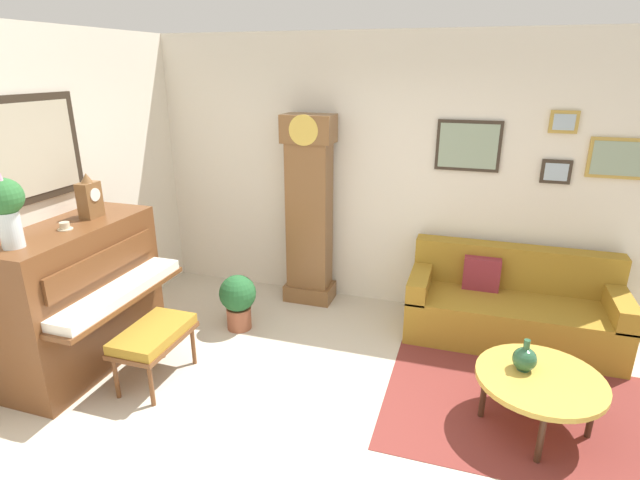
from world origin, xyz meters
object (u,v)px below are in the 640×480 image
couch (511,307)px  potted_plant (238,299)px  green_jug (525,359)px  piano (80,297)px  coffee_table (540,380)px  flower_vase (5,205)px  teacup (65,227)px  mantel_clock (90,198)px  piano_bench (154,337)px  grandfather_clock (309,216)px

couch → potted_plant: size_ratio=3.39×
green_jug → piano: bearing=-174.5°
coffee_table → flower_vase: size_ratio=1.52×
coffee_table → teacup: (-3.62, -0.36, 0.89)m
couch → mantel_clock: size_ratio=5.00×
teacup → piano: bearing=119.5°
couch → teacup: 3.98m
flower_vase → green_jug: (3.54, 0.85, -1.06)m
mantel_clock → teacup: bearing=-83.9°
teacup → green_jug: bearing=6.7°
coffee_table → piano_bench: bearing=-173.5°
potted_plant → green_jug: bearing=-13.1°
couch → potted_plant: bearing=-165.7°
green_jug → grandfather_clock: bearing=145.7°
mantel_clock → potted_plant: 1.62m
couch → potted_plant: couch is taller
green_jug → couch: bearing=90.9°
piano → piano_bench: size_ratio=2.06×
grandfather_clock → teacup: grandfather_clock is taller
coffee_table → flower_vase: 3.92m
grandfather_clock → couch: 2.19m
mantel_clock → coffee_table: bearing=0.2°
piano → couch: size_ratio=0.76×
teacup → potted_plant: 1.68m
couch → teacup: teacup is taller
piano → mantel_clock: 0.84m
green_jug → teacup: bearing=-173.3°
mantel_clock → grandfather_clock: bearing=46.4°
potted_plant → couch: bearing=14.3°
couch → coffee_table: (0.13, -1.30, 0.08)m
piano_bench → mantel_clock: 1.29m
piano_bench → grandfather_clock: size_ratio=0.34×
flower_vase → mantel_clock: bearing=90.0°
couch → mantel_clock: 3.92m
coffee_table → grandfather_clock: bearing=146.0°
teacup → potted_plant: (0.94, 1.01, -0.96)m
piano → couch: 3.88m
mantel_clock → potted_plant: size_ratio=0.68×
piano → couch: bearing=24.2°
piano_bench → flower_vase: bearing=-147.9°
coffee_table → mantel_clock: size_ratio=2.32×
piano_bench → flower_vase: 1.45m
piano → flower_vase: 1.06m
grandfather_clock → couch: grandfather_clock is taller
piano → coffee_table: piano is taller
couch → coffee_table: size_ratio=2.16×
coffee_table → green_jug: (-0.11, 0.06, 0.12)m
teacup → green_jug: teacup is taller
coffee_table → potted_plant: 2.75m
green_jug → flower_vase: bearing=-166.5°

